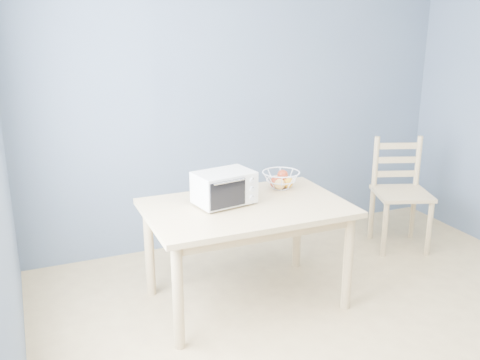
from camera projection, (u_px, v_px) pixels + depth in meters
name	position (u px, v px, depth m)	size (l,w,h in m)	color
room	(414.00, 160.00, 2.78)	(4.01, 4.51, 2.61)	tan
dining_table	(246.00, 219.00, 3.77)	(1.40, 0.90, 0.75)	#DCC184
toaster_oven	(222.00, 188.00, 3.71)	(0.44, 0.36, 0.24)	silver
fruit_basket	(281.00, 180.00, 4.08)	(0.38, 0.38, 0.15)	white
dining_chair	(400.00, 194.00, 4.79)	(0.59, 0.59, 0.98)	#DCC184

